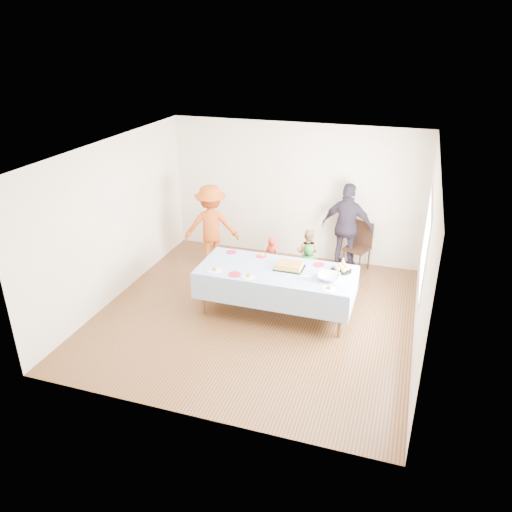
{
  "coord_description": "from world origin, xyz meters",
  "views": [
    {
      "loc": [
        2.19,
        -6.73,
        4.29
      ],
      "look_at": [
        -0.09,
        0.3,
        0.91
      ],
      "focal_mm": 35.0,
      "sensor_mm": 36.0,
      "label": 1
    }
  ],
  "objects": [
    {
      "name": "ground",
      "position": [
        0.0,
        0.0,
        0.0
      ],
      "size": [
        5.0,
        5.0,
        0.0
      ],
      "primitive_type": "plane",
      "color": "#4C2615",
      "rests_on": "ground"
    },
    {
      "name": "room_walls",
      "position": [
        0.05,
        0.0,
        1.77
      ],
      "size": [
        5.04,
        5.04,
        2.72
      ],
      "color": "beige",
      "rests_on": "ground"
    },
    {
      "name": "party_table",
      "position": [
        0.3,
        0.17,
        0.72
      ],
      "size": [
        2.5,
        1.1,
        0.78
      ],
      "color": "#522E1C",
      "rests_on": "ground"
    },
    {
      "name": "birthday_cake",
      "position": [
        0.48,
        0.28,
        0.82
      ],
      "size": [
        0.46,
        0.36,
        0.08
      ],
      "color": "black",
      "rests_on": "party_table"
    },
    {
      "name": "rolls_tray",
      "position": [
        1.29,
        0.44,
        0.82
      ],
      "size": [
        0.33,
        0.33,
        0.1
      ],
      "color": "black",
      "rests_on": "party_table"
    },
    {
      "name": "punch_bowl",
      "position": [
        1.16,
        0.08,
        0.82
      ],
      "size": [
        0.35,
        0.35,
        0.09
      ],
      "primitive_type": "imported",
      "color": "silver",
      "rests_on": "party_table"
    },
    {
      "name": "party_hat",
      "position": [
        1.29,
        0.6,
        0.87
      ],
      "size": [
        0.1,
        0.1,
        0.18
      ],
      "primitive_type": "cone",
      "color": "silver",
      "rests_on": "party_table"
    },
    {
      "name": "fork_pile",
      "position": [
        0.83,
        0.01,
        0.81
      ],
      "size": [
        0.24,
        0.18,
        0.07
      ],
      "primitive_type": null,
      "color": "white",
      "rests_on": "party_table"
    },
    {
      "name": "plate_red_far_a",
      "position": [
        -0.63,
        0.57,
        0.79
      ],
      "size": [
        0.17,
        0.17,
        0.01
      ],
      "primitive_type": "cylinder",
      "color": "red",
      "rests_on": "party_table"
    },
    {
      "name": "plate_red_far_b",
      "position": [
        -0.08,
        0.58,
        0.79
      ],
      "size": [
        0.17,
        0.17,
        0.01
      ],
      "primitive_type": "cylinder",
      "color": "red",
      "rests_on": "party_table"
    },
    {
      "name": "plate_red_far_c",
      "position": [
        0.37,
        0.51,
        0.79
      ],
      "size": [
        0.17,
        0.17,
        0.01
      ],
      "primitive_type": "cylinder",
      "color": "red",
      "rests_on": "party_table"
    },
    {
      "name": "plate_red_far_d",
      "position": [
        0.91,
        0.55,
        0.79
      ],
      "size": [
        0.19,
        0.19,
        0.01
      ],
      "primitive_type": "cylinder",
      "color": "red",
      "rests_on": "party_table"
    },
    {
      "name": "plate_red_near",
      "position": [
        -0.28,
        -0.2,
        0.79
      ],
      "size": [
        0.2,
        0.2,
        0.01
      ],
      "primitive_type": "cylinder",
      "color": "red",
      "rests_on": "party_table"
    },
    {
      "name": "plate_white_left",
      "position": [
        -0.63,
        -0.18,
        0.79
      ],
      "size": [
        0.23,
        0.23,
        0.01
      ],
      "primitive_type": "cylinder",
      "color": "white",
      "rests_on": "party_table"
    },
    {
      "name": "plate_white_mid",
      "position": [
        -0.05,
        -0.23,
        0.79
      ],
      "size": [
        0.2,
        0.2,
        0.01
      ],
      "primitive_type": "cylinder",
      "color": "white",
      "rests_on": "party_table"
    },
    {
      "name": "plate_white_right",
      "position": [
        1.21,
        -0.23,
        0.79
      ],
      "size": [
        0.21,
        0.21,
        0.01
      ],
      "primitive_type": "cylinder",
      "color": "white",
      "rests_on": "party_table"
    },
    {
      "name": "dining_chair",
      "position": [
        1.37,
        2.26,
        0.53
      ],
      "size": [
        0.54,
        0.54,
        0.95
      ],
      "rotation": [
        0.0,
        0.0,
        -0.4
      ],
      "color": "black",
      "rests_on": "ground"
    },
    {
      "name": "toddler_left",
      "position": [
        -0.09,
        1.27,
        0.43
      ],
      "size": [
        0.37,
        0.32,
        0.86
      ],
      "primitive_type": "imported",
      "rotation": [
        0.0,
        0.0,
        2.71
      ],
      "color": "red",
      "rests_on": "ground"
    },
    {
      "name": "toddler_mid",
      "position": [
        0.58,
        1.32,
        0.39
      ],
      "size": [
        0.4,
        0.29,
        0.77
      ],
      "primitive_type": "imported",
      "rotation": [
        0.0,
        0.0,
        3.26
      ],
      "color": "#26722B",
      "rests_on": "ground"
    },
    {
      "name": "toddler_right",
      "position": [
        0.49,
        1.64,
        0.47
      ],
      "size": [
        0.49,
        0.4,
        0.93
      ],
      "primitive_type": "imported",
      "rotation": [
        0.0,
        0.0,
        3.03
      ],
      "color": "tan",
      "rests_on": "ground"
    },
    {
      "name": "adult_left",
      "position": [
        -1.4,
        1.54,
        0.82
      ],
      "size": [
        1.19,
        0.91,
        1.63
      ],
      "primitive_type": "imported",
      "rotation": [
        0.0,
        0.0,
        3.46
      ],
      "color": "#B44716",
      "rests_on": "ground"
    },
    {
      "name": "adult_right",
      "position": [
        1.12,
        2.2,
        0.85
      ],
      "size": [
        1.05,
        0.55,
        1.7
      ],
      "primitive_type": "imported",
      "rotation": [
        0.0,
        0.0,
        3.0
      ],
      "color": "#2D2432",
      "rests_on": "ground"
    }
  ]
}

